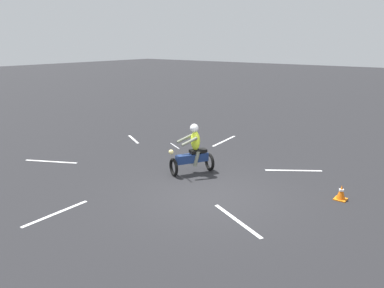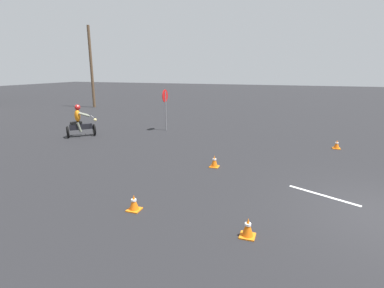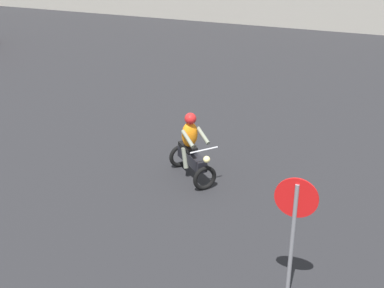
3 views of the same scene
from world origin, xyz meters
TOP-DOWN VIEW (x-y plane):
  - ground_plane at (0.00, 0.00)m, footprint 120.00×120.00m
  - motorcycle_rider_foreground at (-1.18, -1.44)m, footprint 1.52×1.19m
  - traffic_cone_mid_center at (-1.93, 3.11)m, footprint 0.32×0.32m
  - lane_stripe_e at (3.34, -2.38)m, footprint 1.88×0.12m
  - lane_stripe_ne at (0.88, 1.47)m, footprint 0.94×1.82m
  - lane_stripe_nw at (-3.44, 1.12)m, footprint 1.16×1.62m
  - lane_stripe_w at (-5.27, -2.83)m, footprint 2.06×0.29m
  - lane_stripe_sw at (-3.07, -6.20)m, footprint 0.81×1.35m
  - lane_stripe_se at (0.98, -6.27)m, footprint 1.00×1.83m

SIDE VIEW (x-z plane):
  - ground_plane at x=0.00m, z-range 0.00..0.00m
  - lane_stripe_e at x=3.34m, z-range 0.00..0.01m
  - lane_stripe_ne at x=0.88m, z-range 0.00..0.01m
  - lane_stripe_nw at x=-3.44m, z-range 0.00..0.01m
  - lane_stripe_w at x=-5.27m, z-range 0.00..0.01m
  - lane_stripe_sw at x=-3.07m, z-range 0.00..0.01m
  - lane_stripe_se at x=0.98m, z-range 0.00..0.01m
  - traffic_cone_mid_center at x=-1.93m, z-range -0.01..0.41m
  - motorcycle_rider_foreground at x=-1.18m, z-range -0.10..1.56m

